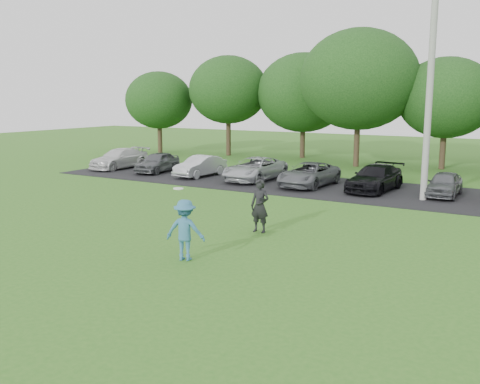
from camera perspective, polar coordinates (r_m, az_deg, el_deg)
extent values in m
plane|color=#326D1F|center=(15.27, -6.73, -6.82)|extent=(100.00, 100.00, 0.00)
cube|color=black|center=(26.52, 10.47, 0.39)|extent=(32.00, 6.50, 0.03)
cylinder|color=#9C9C97|center=(24.09, 19.65, 11.33)|extent=(0.28, 0.28, 10.35)
imported|color=teal|center=(14.70, -5.87, -4.05)|extent=(1.23, 0.94, 1.69)
cylinder|color=white|center=(14.29, -6.60, 0.36)|extent=(0.27, 0.27, 0.05)
imported|color=black|center=(17.60, 2.13, -1.50)|extent=(0.65, 0.43, 1.77)
cube|color=black|center=(17.31, 2.38, -0.82)|extent=(0.14, 0.10, 0.10)
imported|color=silver|center=(34.08, -12.77, 3.51)|extent=(1.87, 4.23, 1.21)
imported|color=#54565B|center=(31.89, -8.81, 3.17)|extent=(1.85, 3.62, 1.18)
imported|color=silver|center=(29.93, -4.26, 2.77)|extent=(1.49, 3.56, 1.14)
imported|color=#B6B9BE|center=(28.44, 1.60, 2.48)|extent=(2.13, 4.42, 1.21)
imported|color=slate|center=(26.84, 7.35, 1.88)|extent=(2.12, 4.26, 1.16)
imported|color=black|center=(26.07, 14.21, 1.46)|extent=(2.03, 4.29, 1.21)
imported|color=#575A5E|center=(25.61, 20.97, 0.81)|extent=(1.32, 3.22, 1.09)
cylinder|color=#38281C|center=(42.85, -8.53, 5.59)|extent=(0.36, 0.36, 2.20)
ellipsoid|color=#214C19|center=(42.72, -8.64, 9.67)|extent=(5.20, 5.20, 4.42)
cylinder|color=#38281C|center=(40.79, -1.24, 5.82)|extent=(0.36, 0.36, 2.70)
ellipsoid|color=#214C19|center=(40.67, -1.25, 10.85)|extent=(5.94, 5.94, 5.05)
cylinder|color=#38281C|center=(39.48, 6.68, 5.25)|extent=(0.36, 0.36, 2.20)
ellipsoid|color=#214C19|center=(39.34, 6.79, 10.48)|extent=(6.68, 6.68, 5.68)
cylinder|color=#38281C|center=(35.07, 12.33, 4.88)|extent=(0.36, 0.36, 2.70)
ellipsoid|color=#214C19|center=(34.95, 12.59, 11.64)|extent=(7.42, 7.42, 6.31)
cylinder|color=#38281C|center=(35.25, 20.79, 4.07)|extent=(0.36, 0.36, 2.20)
ellipsoid|color=#214C19|center=(35.09, 21.13, 9.37)|extent=(5.76, 5.76, 4.90)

